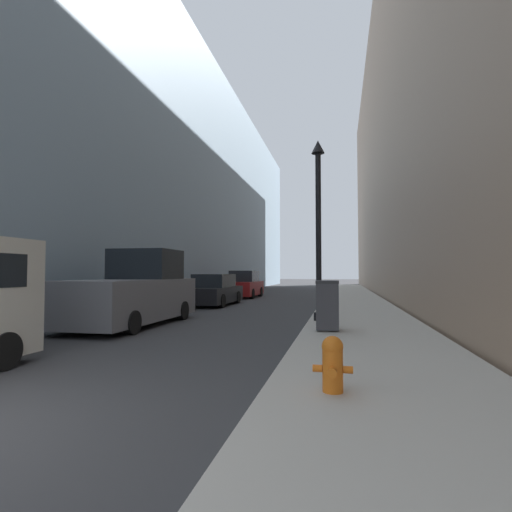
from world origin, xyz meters
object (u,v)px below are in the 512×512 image
pickup_truck (134,293)px  parked_sedan_far (244,285)px  fire_hydrant (333,363)px  lamppost (318,220)px  parked_sedan_near (214,291)px  trash_bin (328,305)px

pickup_truck → parked_sedan_far: pickup_truck is taller
fire_hydrant → pickup_truck: size_ratio=0.12×
lamppost → parked_sedan_near: (-5.60, 6.78, -2.58)m
trash_bin → parked_sedan_near: (-5.94, 8.89, -0.09)m
lamppost → pickup_truck: size_ratio=1.02×
trash_bin → parked_sedan_near: bearing=123.7°
parked_sedan_near → lamppost: bearing=-50.4°
fire_hydrant → parked_sedan_far: size_ratio=0.16×
trash_bin → pickup_truck: 6.19m
pickup_truck → lamppost: bearing=9.5°
fire_hydrant → lamppost: 7.96m
fire_hydrant → parked_sedan_near: 15.50m
fire_hydrant → pickup_truck: 9.05m
trash_bin → parked_sedan_near: parked_sedan_near is taller
trash_bin → parked_sedan_near: size_ratio=0.27×
lamppost → parked_sedan_near: lamppost is taller
lamppost → parked_sedan_far: 14.61m
parked_sedan_near → trash_bin: bearing=-56.3°
lamppost → trash_bin: bearing=-81.0°
lamppost → parked_sedan_near: bearing=129.6°
parked_sedan_far → fire_hydrant: bearing=-73.4°
lamppost → parked_sedan_far: (-5.61, 13.26, -2.49)m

